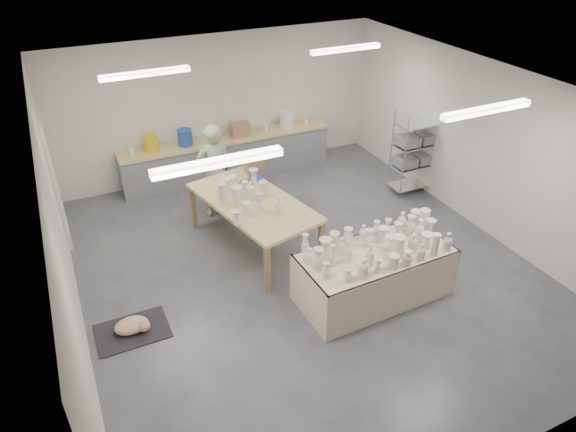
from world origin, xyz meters
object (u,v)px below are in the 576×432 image
drying_table (374,272)px  potter (214,171)px  work_table (251,198)px  red_stool (212,193)px

drying_table → potter: size_ratio=1.27×
work_table → red_stool: 1.64m
potter → red_stool: potter is taller
potter → red_stool: size_ratio=4.42×
potter → red_stool: bearing=-91.5°
work_table → potter: (-0.24, 1.23, 0.01)m
drying_table → red_stool: (-1.36, 3.64, -0.15)m
potter → red_stool: (-0.00, 0.27, -0.61)m
drying_table → potter: potter is taller
drying_table → work_table: bearing=116.1°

